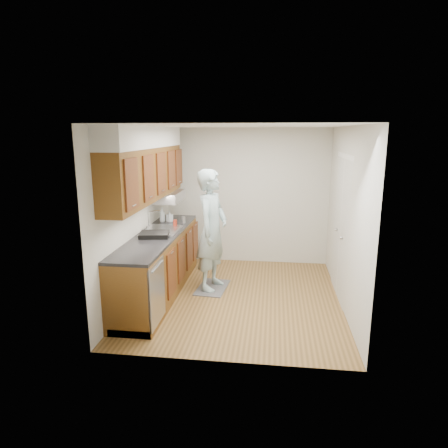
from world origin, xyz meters
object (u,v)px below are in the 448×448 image
(dish_rack, at_px, (154,235))
(soap_bottle_b, at_px, (170,216))
(person, at_px, (212,222))
(steel_can, at_px, (183,220))
(soap_bottle_a, at_px, (162,215))
(soda_can, at_px, (175,223))

(dish_rack, bearing_deg, soap_bottle_b, 82.41)
(person, height_order, steel_can, person)
(soap_bottle_a, distance_m, soda_can, 0.46)
(person, distance_m, steel_can, 0.72)
(dish_rack, bearing_deg, person, 21.56)
(soap_bottle_a, xyz_separation_m, soda_can, (0.30, -0.34, -0.07))
(person, relative_size, dish_rack, 5.16)
(soap_bottle_a, height_order, soda_can, soap_bottle_a)
(steel_can, bearing_deg, soap_bottle_b, 161.98)
(soap_bottle_a, height_order, steel_can, soap_bottle_a)
(steel_can, distance_m, dish_rack, 0.95)
(soda_can, bearing_deg, soap_bottle_b, 117.04)
(person, xyz_separation_m, soap_bottle_b, (-0.81, 0.54, -0.04))
(soap_bottle_a, relative_size, steel_can, 2.16)
(soap_bottle_a, relative_size, dish_rack, 0.60)
(person, bearing_deg, soap_bottle_b, 70.39)
(soda_can, height_order, dish_rack, soda_can)
(soap_bottle_a, bearing_deg, dish_rack, -80.98)
(soda_can, bearing_deg, dish_rack, -102.65)
(soap_bottle_b, relative_size, soda_can, 1.65)
(person, distance_m, soap_bottle_b, 0.97)
(soda_can, bearing_deg, person, -16.23)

